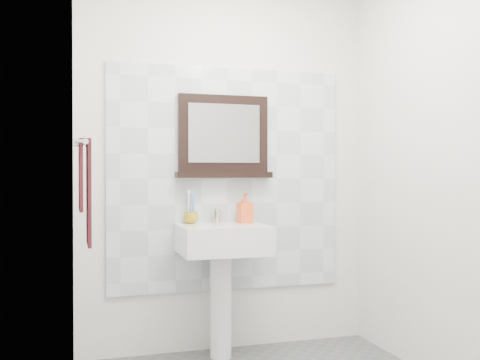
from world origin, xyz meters
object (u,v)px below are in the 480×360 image
framed_mirror (223,139)px  soap_dispenser (245,208)px  pedestal_sink (223,254)px  hand_towel (86,184)px  toothbrush_cup (191,218)px

framed_mirror → soap_dispenser: bearing=-32.8°
pedestal_sink → hand_towel: size_ratio=1.75×
framed_mirror → hand_towel: framed_mirror is taller
toothbrush_cup → framed_mirror: size_ratio=0.15×
toothbrush_cup → hand_towel: 0.91m
pedestal_sink → framed_mirror: size_ratio=1.47×
soap_dispenser → pedestal_sink: bearing=-155.5°
pedestal_sink → toothbrush_cup: bearing=140.2°
soap_dispenser → framed_mirror: framed_mirror is taller
pedestal_sink → toothbrush_cup: pedestal_sink is taller
toothbrush_cup → soap_dispenser: size_ratio=0.48×
toothbrush_cup → framed_mirror: bearing=10.2°
soap_dispenser → framed_mirror: 0.48m
framed_mirror → pedestal_sink: bearing=-106.8°
pedestal_sink → soap_dispenser: size_ratio=4.83×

